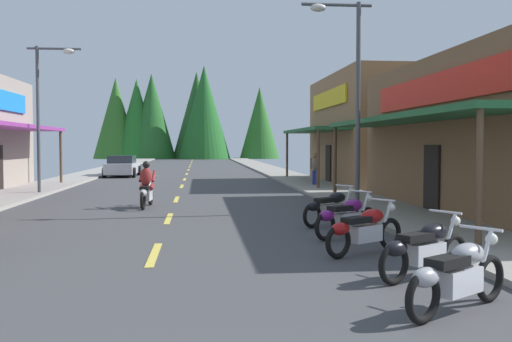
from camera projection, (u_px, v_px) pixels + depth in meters
The scene contains 16 objects.
ground at pixel (186, 178), 37.33m from camera, with size 10.80×99.82×0.10m, color #424244.
sidewalk_left at pixel (81, 177), 36.65m from camera, with size 2.59×99.82×0.12m, color #9E9991.
sidewalk_right at pixel (287, 176), 38.00m from camera, with size 2.59×99.82×0.12m, color gray.
centerline_dashes at pixel (187, 174), 41.52m from camera, with size 0.16×77.54×0.01m.
storefront_right_far at pixel (391, 129), 31.54m from camera, with size 8.79×10.87×5.91m.
streetlamp_left at pixel (46, 98), 23.76m from camera, with size 2.19×0.30×6.21m.
streetlamp_right at pixel (348, 77), 17.64m from camera, with size 2.19×0.30×6.51m.
motorcycle_parked_right_0 at pixel (457, 274), 7.13m from camera, with size 1.85×1.25×1.04m.
motorcycle_parked_right_1 at pixel (424, 248), 8.96m from camera, with size 1.90×1.17×1.04m.
motorcycle_parked_right_2 at pixel (364, 229), 10.97m from camera, with size 1.86×1.23×1.04m.
motorcycle_parked_right_3 at pixel (346, 216), 12.96m from camera, with size 1.80×1.33×1.04m.
motorcycle_parked_right_4 at pixel (331, 207), 14.87m from camera, with size 1.81×1.32×1.04m.
rider_cruising_lead at pixel (147, 188), 19.07m from camera, with size 0.60×2.14×1.57m.
pedestrian_browsing at pixel (315, 168), 28.39m from camera, with size 0.43×0.46×1.69m.
parked_car_curbside at pixel (122, 166), 37.89m from camera, with size 2.11×4.32×1.40m.
treeline_backdrop at pixel (174, 117), 87.02m from camera, with size 28.35×11.77×13.97m.
Camera 1 is at (0.86, -2.64, 2.11)m, focal length 40.03 mm.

